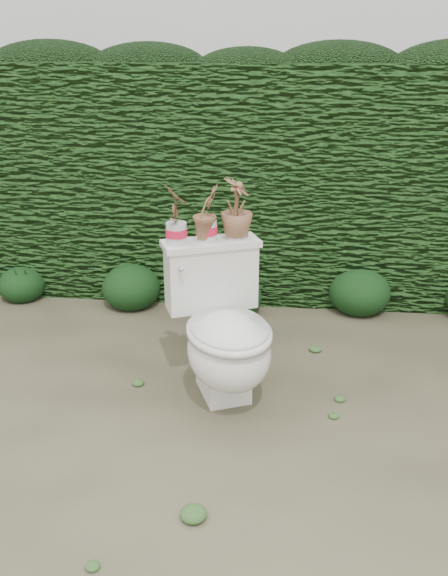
# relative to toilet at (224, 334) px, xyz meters

# --- Properties ---
(ground) EXTENTS (60.00, 60.00, 0.00)m
(ground) POSITION_rel_toilet_xyz_m (-0.07, 0.07, -0.36)
(ground) COLOR #6A6449
(ground) RESTS_ON ground
(hedge) EXTENTS (8.00, 1.00, 1.60)m
(hedge) POSITION_rel_toilet_xyz_m (-0.07, 1.67, 0.44)
(hedge) COLOR #2A581D
(hedge) RESTS_ON ground
(house_wall) EXTENTS (8.00, 3.50, 4.00)m
(house_wall) POSITION_rel_toilet_xyz_m (0.53, 6.07, 1.64)
(house_wall) COLOR silver
(house_wall) RESTS_ON ground
(toilet) EXTENTS (0.68, 0.80, 0.78)m
(toilet) POSITION_rel_toilet_xyz_m (0.00, 0.00, 0.00)
(toilet) COLOR silver
(toilet) RESTS_ON ground
(potted_plant_left) EXTENTS (0.16, 0.18, 0.29)m
(potted_plant_left) POSITION_rel_toilet_xyz_m (-0.26, 0.15, 0.57)
(potted_plant_left) COLOR #256920
(potted_plant_left) RESTS_ON toilet
(potted_plant_center) EXTENTS (0.18, 0.19, 0.27)m
(potted_plant_center) POSITION_rel_toilet_xyz_m (-0.11, 0.21, 0.56)
(potted_plant_center) COLOR #256920
(potted_plant_center) RESTS_ON toilet
(potted_plant_right) EXTENTS (0.17, 0.17, 0.30)m
(potted_plant_right) POSITION_rel_toilet_xyz_m (0.03, 0.27, 0.57)
(potted_plant_right) COLOR #256920
(potted_plant_right) RESTS_ON toilet
(liriope_clump_1) EXTENTS (0.33, 0.33, 0.26)m
(liriope_clump_1) POSITION_rel_toilet_xyz_m (-1.58, 1.14, -0.22)
(liriope_clump_1) COLOR #173B14
(liriope_clump_1) RESTS_ON ground
(liriope_clump_2) EXTENTS (0.40, 0.40, 0.32)m
(liriope_clump_2) POSITION_rel_toilet_xyz_m (-0.77, 1.10, -0.19)
(liriope_clump_2) COLOR #173B14
(liriope_clump_2) RESTS_ON ground
(liriope_clump_3) EXTENTS (0.35, 0.35, 0.28)m
(liriope_clump_3) POSITION_rel_toilet_xyz_m (-0.03, 1.06, -0.21)
(liriope_clump_3) COLOR #173B14
(liriope_clump_3) RESTS_ON ground
(liriope_clump_4) EXTENTS (0.42, 0.42, 0.34)m
(liriope_clump_4) POSITION_rel_toilet_xyz_m (0.81, 1.18, -0.19)
(liriope_clump_4) COLOR #173B14
(liriope_clump_4) RESTS_ON ground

